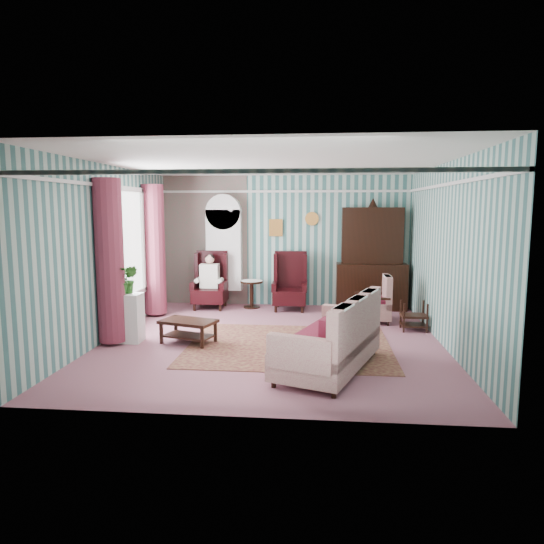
# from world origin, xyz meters

# --- Properties ---
(floor) EXTENTS (6.00, 6.00, 0.00)m
(floor) POSITION_xyz_m (0.00, 0.00, 0.00)
(floor) COLOR #965765
(floor) RESTS_ON ground
(room_shell) EXTENTS (5.53, 6.02, 2.91)m
(room_shell) POSITION_xyz_m (-0.62, 0.18, 2.01)
(room_shell) COLOR #3B6B68
(room_shell) RESTS_ON ground
(bookcase) EXTENTS (0.80, 0.28, 2.24)m
(bookcase) POSITION_xyz_m (-1.35, 2.84, 1.12)
(bookcase) COLOR white
(bookcase) RESTS_ON floor
(dresser_hutch) EXTENTS (1.50, 0.56, 2.36)m
(dresser_hutch) POSITION_xyz_m (1.90, 2.72, 1.18)
(dresser_hutch) COLOR black
(dresser_hutch) RESTS_ON floor
(wingback_left) EXTENTS (0.76, 0.80, 1.25)m
(wingback_left) POSITION_xyz_m (-1.60, 2.45, 0.62)
(wingback_left) COLOR black
(wingback_left) RESTS_ON floor
(wingback_right) EXTENTS (0.76, 0.80, 1.25)m
(wingback_right) POSITION_xyz_m (0.15, 2.45, 0.62)
(wingback_right) COLOR black
(wingback_right) RESTS_ON floor
(seated_woman) EXTENTS (0.44, 0.40, 1.18)m
(seated_woman) POSITION_xyz_m (-1.60, 2.45, 0.59)
(seated_woman) COLOR silver
(seated_woman) RESTS_ON floor
(round_side_table) EXTENTS (0.50, 0.50, 0.60)m
(round_side_table) POSITION_xyz_m (-0.70, 2.60, 0.30)
(round_side_table) COLOR black
(round_side_table) RESTS_ON floor
(nest_table) EXTENTS (0.45, 0.38, 0.54)m
(nest_table) POSITION_xyz_m (2.47, 0.90, 0.27)
(nest_table) COLOR black
(nest_table) RESTS_ON floor
(plant_stand) EXTENTS (0.55, 0.35, 0.80)m
(plant_stand) POSITION_xyz_m (-2.40, -0.30, 0.40)
(plant_stand) COLOR white
(plant_stand) RESTS_ON floor
(rug) EXTENTS (3.20, 2.60, 0.01)m
(rug) POSITION_xyz_m (0.30, -0.30, 0.01)
(rug) COLOR #491A18
(rug) RESTS_ON floor
(sofa) EXTENTS (1.61, 2.28, 0.92)m
(sofa) POSITION_xyz_m (0.90, -1.39, 0.46)
(sofa) COLOR beige
(sofa) RESTS_ON floor
(floral_armchair) EXTENTS (0.88, 0.75, 0.92)m
(floral_armchair) POSITION_xyz_m (1.79, 1.49, 0.46)
(floral_armchair) COLOR beige
(floral_armchair) RESTS_ON floor
(coffee_table) EXTENTS (0.99, 0.76, 0.38)m
(coffee_table) POSITION_xyz_m (-1.34, -0.28, 0.19)
(coffee_table) COLOR black
(coffee_table) RESTS_ON floor
(potted_plant_a) EXTENTS (0.48, 0.44, 0.46)m
(potted_plant_a) POSITION_xyz_m (-2.42, -0.38, 1.03)
(potted_plant_a) COLOR #1C561B
(potted_plant_a) RESTS_ON plant_stand
(potted_plant_b) EXTENTS (0.29, 0.25, 0.46)m
(potted_plant_b) POSITION_xyz_m (-2.32, -0.24, 1.03)
(potted_plant_b) COLOR #23531A
(potted_plant_b) RESTS_ON plant_stand
(potted_plant_c) EXTENTS (0.26, 0.26, 0.42)m
(potted_plant_c) POSITION_xyz_m (-2.46, -0.18, 1.01)
(potted_plant_c) COLOR #174B19
(potted_plant_c) RESTS_ON plant_stand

